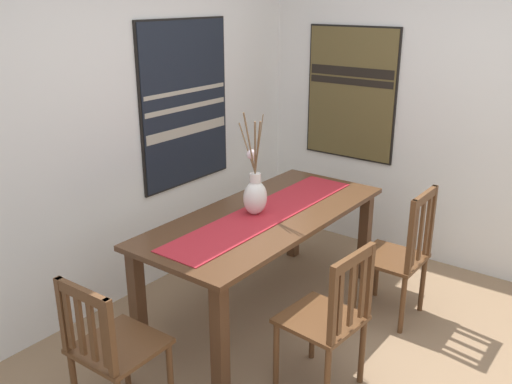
{
  "coord_description": "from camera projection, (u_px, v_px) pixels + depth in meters",
  "views": [
    {
      "loc": [
        -2.63,
        -1.27,
        2.2
      ],
      "look_at": [
        0.23,
        0.88,
        0.92
      ],
      "focal_mm": 38.8,
      "sensor_mm": 36.0,
      "label": 1
    }
  ],
  "objects": [
    {
      "name": "painting_on_side_wall",
      "position": [
        351.0,
        94.0,
        4.89
      ],
      "size": [
        0.05,
        0.86,
        1.16
      ],
      "color": "black"
    },
    {
      "name": "chair_2",
      "position": [
        400.0,
        254.0,
        3.86
      ],
      "size": [
        0.42,
        0.42,
        0.98
      ],
      "color": "brown",
      "rests_on": "ground_plane"
    },
    {
      "name": "dining_table",
      "position": [
        265.0,
        228.0,
        3.87
      ],
      "size": [
        1.95,
        0.84,
        0.77
      ],
      "color": "#51331E",
      "rests_on": "ground_plane"
    },
    {
      "name": "chair_1",
      "position": [
        329.0,
        318.0,
        3.12
      ],
      "size": [
        0.45,
        0.45,
        0.92
      ],
      "color": "brown",
      "rests_on": "ground_plane"
    },
    {
      "name": "ground_plane",
      "position": [
        347.0,
        372.0,
        3.44
      ],
      "size": [
        6.4,
        6.4,
        0.03
      ],
      "primitive_type": "cube",
      "color": "#8E7051"
    },
    {
      "name": "painting_on_back_wall",
      "position": [
        185.0,
        104.0,
        4.36
      ],
      "size": [
        0.95,
        0.05,
        1.3
      ],
      "color": "black"
    },
    {
      "name": "wall_back",
      "position": [
        131.0,
        118.0,
        4.03
      ],
      "size": [
        6.4,
        0.12,
        2.7
      ],
      "primitive_type": "cube",
      "color": "silver",
      "rests_on": "ground_plane"
    },
    {
      "name": "centerpiece_vase",
      "position": [
        255.0,
        194.0,
        3.77
      ],
      "size": [
        0.2,
        0.3,
        0.73
      ],
      "color": "silver",
      "rests_on": "dining_table"
    },
    {
      "name": "table_runner",
      "position": [
        265.0,
        213.0,
        3.83
      ],
      "size": [
        1.79,
        0.36,
        0.01
      ],
      "primitive_type": "cube",
      "color": "#B7232D",
      "rests_on": "dining_table"
    },
    {
      "name": "chair_0",
      "position": [
        111.0,
        347.0,
        2.88
      ],
      "size": [
        0.43,
        0.43,
        0.88
      ],
      "color": "brown",
      "rests_on": "ground_plane"
    },
    {
      "name": "wall_side",
      "position": [
        469.0,
        108.0,
        4.38
      ],
      "size": [
        0.12,
        6.4,
        2.7
      ],
      "primitive_type": "cube",
      "color": "silver",
      "rests_on": "ground_plane"
    }
  ]
}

